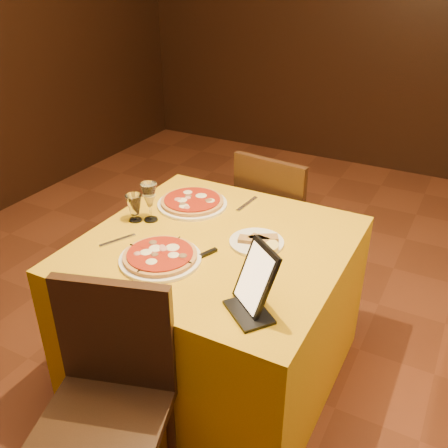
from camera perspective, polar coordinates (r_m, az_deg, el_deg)
The scene contains 12 objects.
main_table at distance 2.37m, azimuth -0.85°, elevation -9.85°, with size 1.10×1.10×0.75m, color #D39B0D.
chair_main_near at distance 1.85m, azimuth -13.84°, elevation -21.41°, with size 0.41×0.41×0.91m, color black, non-canonical shape.
chair_main_far at distance 2.95m, azimuth 6.75°, elevation 0.16°, with size 0.42×0.42×0.91m, color black, non-canonical shape.
pizza_near at distance 2.04m, azimuth -7.30°, elevation -3.78°, with size 0.33×0.33×0.03m.
pizza_far at distance 2.46m, azimuth -3.65°, elevation 2.45°, with size 0.34×0.34×0.03m.
cutlet_dish at distance 2.14m, azimuth 3.75°, elevation -1.96°, with size 0.24×0.24×0.03m.
wine_glass at distance 2.31m, azimuth -8.49°, elevation 2.52°, with size 0.07×0.07×0.19m, color #D0C676, non-canonical shape.
water_glass at distance 2.33m, azimuth -10.20°, elevation 1.80°, with size 0.07×0.07×0.13m, color white, non-canonical shape.
tablet at distance 1.72m, azimuth 3.66°, elevation -6.13°, with size 0.17×0.02×0.24m, color black.
knife at distance 2.03m, azimuth -3.68°, elevation -4.25°, with size 0.20×0.02×0.01m, color #B5B7BD.
fork_near at distance 2.21m, azimuth -12.05°, elevation -1.83°, with size 0.17×0.02×0.01m, color #A3A4AA.
fork_far at distance 2.48m, azimuth 2.66°, elevation 2.31°, with size 0.18×0.02×0.01m, color silver.
Camera 1 is at (0.30, -1.22, 1.85)m, focal length 40.00 mm.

